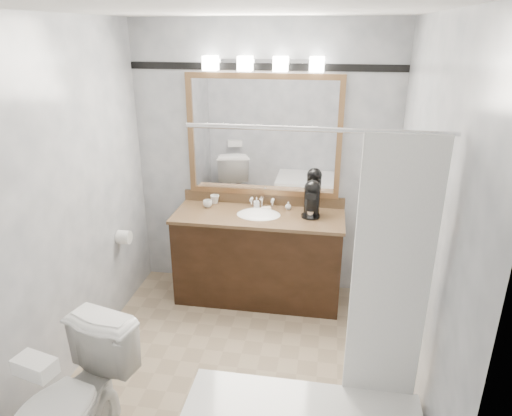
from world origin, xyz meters
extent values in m
cube|color=tan|center=(0.00, 0.00, -0.01)|extent=(2.40, 2.60, 0.01)
cube|color=white|center=(0.00, 0.00, 2.50)|extent=(2.40, 2.60, 0.01)
cube|color=silver|center=(0.00, 1.30, 1.25)|extent=(2.40, 0.01, 2.50)
cube|color=silver|center=(0.00, -1.30, 1.25)|extent=(2.40, 0.01, 2.50)
cube|color=silver|center=(-1.20, 0.00, 1.25)|extent=(0.01, 2.60, 2.50)
cube|color=silver|center=(1.20, 0.00, 1.25)|extent=(0.01, 2.60, 2.50)
cube|color=black|center=(0.00, 1.01, 0.41)|extent=(1.50, 0.55, 0.82)
cube|color=olive|center=(0.00, 1.01, 0.83)|extent=(1.53, 0.58, 0.03)
cube|color=olive|center=(0.00, 1.29, 0.90)|extent=(1.53, 0.03, 0.10)
ellipsoid|color=white|center=(0.00, 1.01, 0.82)|extent=(0.44, 0.34, 0.14)
cube|color=olive|center=(0.00, 1.28, 2.02)|extent=(1.40, 0.04, 0.05)
cube|color=olive|center=(0.00, 1.28, 0.97)|extent=(1.40, 0.04, 0.05)
cube|color=olive|center=(-0.68, 1.28, 1.50)|extent=(0.05, 0.04, 1.00)
cube|color=olive|center=(0.68, 1.28, 1.50)|extent=(0.05, 0.04, 1.00)
cube|color=white|center=(0.00, 1.29, 1.50)|extent=(1.30, 0.01, 1.00)
cube|color=silver|center=(0.00, 1.27, 2.15)|extent=(0.90, 0.05, 0.03)
cube|color=white|center=(-0.45, 1.22, 2.13)|extent=(0.12, 0.12, 0.12)
cube|color=white|center=(-0.15, 1.22, 2.13)|extent=(0.12, 0.12, 0.12)
cube|color=white|center=(0.15, 1.22, 2.13)|extent=(0.12, 0.12, 0.12)
cube|color=white|center=(0.45, 1.22, 2.13)|extent=(0.12, 0.12, 0.12)
cube|color=black|center=(0.00, 1.29, 2.10)|extent=(2.40, 0.01, 0.06)
cylinder|color=silver|center=(0.53, -0.54, 1.95)|extent=(1.30, 0.02, 0.02)
cube|color=white|center=(0.95, -0.55, 1.18)|extent=(0.40, 0.04, 1.55)
cylinder|color=white|center=(-1.14, 0.66, 0.70)|extent=(0.11, 0.12, 0.12)
imported|color=white|center=(-0.78, -0.91, 0.40)|extent=(0.63, 0.88, 0.81)
cube|color=white|center=(-0.78, -1.12, 0.85)|extent=(0.23, 0.16, 0.08)
cylinder|color=black|center=(0.46, 1.03, 0.86)|extent=(0.17, 0.17, 0.02)
cylinder|color=black|center=(0.47, 1.09, 0.98)|extent=(0.14, 0.14, 0.24)
sphere|color=black|center=(0.47, 1.09, 1.10)|extent=(0.14, 0.14, 0.14)
cube|color=black|center=(0.46, 1.01, 1.06)|extent=(0.10, 0.10, 0.05)
cylinder|color=silver|center=(0.46, 1.01, 0.89)|extent=(0.06, 0.06, 0.06)
imported|color=white|center=(-0.50, 1.12, 0.88)|extent=(0.10, 0.10, 0.07)
imported|color=white|center=(-0.46, 1.23, 0.89)|extent=(0.11, 0.11, 0.08)
imported|color=white|center=(-0.04, 1.15, 0.90)|extent=(0.06, 0.06, 0.11)
imported|color=white|center=(0.25, 1.18, 0.89)|extent=(0.07, 0.07, 0.07)
cube|color=beige|center=(0.05, 1.13, 0.86)|extent=(0.10, 0.08, 0.03)
camera|label=1|loc=(0.59, -2.72, 2.39)|focal=32.00mm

